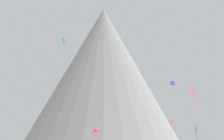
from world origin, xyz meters
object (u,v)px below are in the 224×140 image
at_px(kite_rainbow_low, 171,124).
at_px(kite_blue_high, 173,83).
at_px(kite_green_high, 63,41).
at_px(kite_indigo_low, 197,129).
at_px(rock_massif, 103,98).
at_px(kite_magenta_low, 96,131).
at_px(kite_pink_mid, 193,93).

height_order(kite_rainbow_low, kite_blue_high, kite_blue_high).
bearing_deg(kite_blue_high, kite_green_high, -31.10).
bearing_deg(kite_rainbow_low, kite_indigo_low, -102.92).
xyz_separation_m(kite_rainbow_low, kite_indigo_low, (6.40, 15.23, 0.81)).
bearing_deg(kite_indigo_low, kite_green_high, 99.30).
height_order(rock_massif, kite_magenta_low, rock_massif).
distance_m(rock_massif, kite_magenta_low, 40.12).
bearing_deg(kite_green_high, kite_rainbow_low, 37.53).
height_order(kite_rainbow_low, kite_pink_mid, kite_pink_mid).
xyz_separation_m(kite_indigo_low, kite_blue_high, (-5.12, 1.25, 13.05)).
bearing_deg(kite_pink_mid, kite_green_high, 56.04).
height_order(rock_massif, kite_pink_mid, rock_massif).
bearing_deg(rock_massif, kite_indigo_low, -37.70).
xyz_separation_m(rock_massif, kite_indigo_low, (29.86, -23.08, -15.36)).
relative_size(kite_blue_high, kite_pink_mid, 0.38).
bearing_deg(kite_green_high, rock_massif, 134.50).
distance_m(kite_rainbow_low, kite_pink_mid, 8.04).
distance_m(kite_indigo_low, kite_blue_high, 14.07).
height_order(kite_rainbow_low, kite_magenta_low, kite_rainbow_low).
relative_size(kite_green_high, kite_pink_mid, 0.34).
xyz_separation_m(kite_rainbow_low, kite_pink_mid, (4.71, -3.28, 5.63)).
height_order(kite_blue_high, kite_pink_mid, kite_blue_high).
xyz_separation_m(kite_indigo_low, kite_magenta_low, (-23.37, -12.76, -1.45)).
relative_size(rock_massif, kite_pink_mid, 11.76).
distance_m(rock_massif, kite_indigo_low, 40.75).
height_order(kite_rainbow_low, kite_indigo_low, kite_indigo_low).
xyz_separation_m(kite_pink_mid, kite_magenta_low, (-21.68, 5.75, -6.27)).
distance_m(kite_green_high, kite_magenta_low, 29.90).
height_order(rock_massif, kite_rainbow_low, rock_massif).
relative_size(rock_massif, kite_blue_high, 30.56).
bearing_deg(kite_blue_high, kite_magenta_low, -7.46).
bearing_deg(rock_massif, kite_pink_mid, -55.89).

